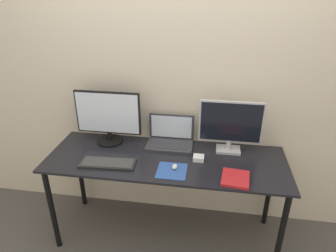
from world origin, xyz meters
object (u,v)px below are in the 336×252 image
object	(u,v)px
keyboard	(108,163)
mouse	(175,167)
monitor_right	(230,125)
laptop	(170,137)
monitor_left	(108,117)
book	(235,178)
power_brick	(199,158)

from	to	relation	value
keyboard	mouse	distance (m)	0.49
monitor_right	keyboard	size ratio (longest dim) A/B	1.15
monitor_right	keyboard	world-z (taller)	monitor_right
laptop	keyboard	bearing A→B (deg)	-137.15
monitor_right	keyboard	xyz separation A→B (m)	(-0.87, -0.33, -0.22)
keyboard	mouse	bearing A→B (deg)	1.38
monitor_right	laptop	xyz separation A→B (m)	(-0.47, 0.04, -0.17)
keyboard	laptop	bearing A→B (deg)	42.85
monitor_right	mouse	world-z (taller)	monitor_right
monitor_left	keyboard	world-z (taller)	monitor_left
book	power_brick	size ratio (longest dim) A/B	2.76
monitor_left	keyboard	size ratio (longest dim) A/B	1.28
keyboard	monitor_right	bearing A→B (deg)	20.76
monitor_left	keyboard	xyz separation A→B (m)	(0.09, -0.33, -0.22)
monitor_left	laptop	world-z (taller)	monitor_left
monitor_left	laptop	size ratio (longest dim) A/B	1.43
laptop	book	size ratio (longest dim) A/B	1.69
book	keyboard	bearing A→B (deg)	176.69
keyboard	book	bearing A→B (deg)	-3.31
monitor_right	power_brick	bearing A→B (deg)	-141.76
monitor_left	laptop	bearing A→B (deg)	5.04
monitor_right	laptop	size ratio (longest dim) A/B	1.28
keyboard	book	distance (m)	0.91
monitor_left	power_brick	distance (m)	0.79
mouse	book	xyz separation A→B (m)	(0.42, -0.06, -0.01)
laptop	keyboard	xyz separation A→B (m)	(-0.40, -0.37, -0.05)
monitor_right	monitor_left	bearing A→B (deg)	-179.99
monitor_right	mouse	distance (m)	0.54
monitor_left	book	bearing A→B (deg)	-20.92
monitor_left	mouse	bearing A→B (deg)	-28.66
keyboard	mouse	size ratio (longest dim) A/B	6.99
monitor_right	laptop	world-z (taller)	monitor_right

